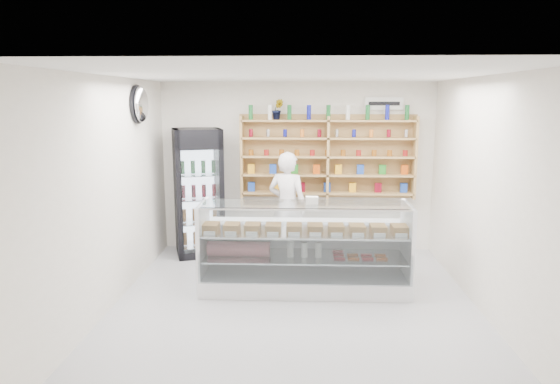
{
  "coord_description": "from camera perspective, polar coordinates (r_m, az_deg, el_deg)",
  "views": [
    {
      "loc": [
        0.06,
        -5.76,
        2.54
      ],
      "look_at": [
        -0.22,
        0.9,
        1.28
      ],
      "focal_mm": 32.0,
      "sensor_mm": 36.0,
      "label": 1
    }
  ],
  "objects": [
    {
      "name": "security_mirror",
      "position": [
        7.31,
        -15.6,
        9.62
      ],
      "size": [
        0.15,
        0.5,
        0.5
      ],
      "primitive_type": "ellipsoid",
      "color": "silver",
      "rests_on": "left_wall"
    },
    {
      "name": "shop_worker",
      "position": [
        7.82,
        0.85,
        -1.66
      ],
      "size": [
        0.74,
        0.61,
        1.73
      ],
      "primitive_type": "imported",
      "rotation": [
        0.0,
        0.0,
        2.78
      ],
      "color": "silver",
      "rests_on": "floor"
    },
    {
      "name": "display_counter",
      "position": [
        6.74,
        2.78,
        -8.39
      ],
      "size": [
        2.74,
        0.82,
        1.19
      ],
      "color": "white",
      "rests_on": "floor"
    },
    {
      "name": "drinks_cooler",
      "position": [
        8.21,
        -9.31,
        0.0
      ],
      "size": [
        0.93,
        0.91,
        2.06
      ],
      "rotation": [
        0.0,
        0.0,
        0.31
      ],
      "color": "black",
      "rests_on": "floor"
    },
    {
      "name": "wall_shelving",
      "position": [
        8.17,
        5.46,
        4.01
      ],
      "size": [
        2.84,
        0.28,
        1.33
      ],
      "color": "tan",
      "rests_on": "back_wall"
    },
    {
      "name": "room",
      "position": [
        5.88,
        1.75,
        -0.47
      ],
      "size": [
        5.0,
        5.0,
        5.0
      ],
      "color": "#A0A0A5",
      "rests_on": "ground"
    },
    {
      "name": "wall_sign",
      "position": [
        8.34,
        11.8,
        9.87
      ],
      "size": [
        0.62,
        0.03,
        0.2
      ],
      "primitive_type": "cube",
      "color": "white",
      "rests_on": "back_wall"
    },
    {
      "name": "potted_plant",
      "position": [
        8.11,
        -0.26,
        9.43
      ],
      "size": [
        0.19,
        0.16,
        0.33
      ],
      "primitive_type": "imported",
      "rotation": [
        0.0,
        0.0,
        0.07
      ],
      "color": "#1E6626",
      "rests_on": "wall_shelving"
    }
  ]
}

